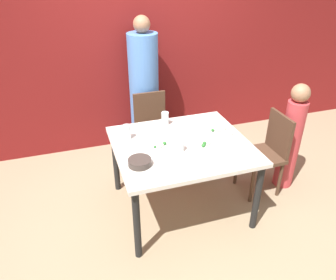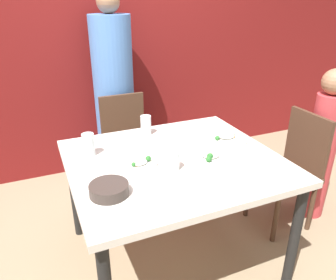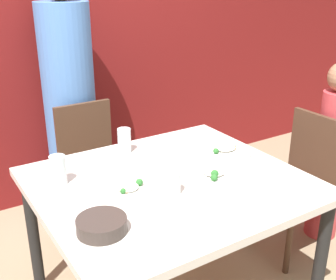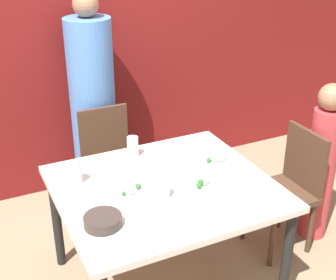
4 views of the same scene
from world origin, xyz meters
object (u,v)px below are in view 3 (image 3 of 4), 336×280
at_px(bowl_curry, 102,225).
at_px(chair_child_spot, 300,180).
at_px(chair_adult_spot, 93,165).
at_px(glass_water_tall, 58,170).
at_px(plate_rice_adult, 211,175).
at_px(person_child, 331,156).
at_px(person_adult, 70,109).

bearing_deg(bowl_curry, chair_child_spot, 9.37).
bearing_deg(chair_adult_spot, glass_water_tall, -123.30).
bearing_deg(chair_child_spot, plate_rice_adult, -82.83).
bearing_deg(chair_child_spot, chair_adult_spot, -131.50).
relative_size(person_child, plate_rice_adult, 5.26).
height_order(chair_adult_spot, chair_child_spot, same).
height_order(plate_rice_adult, glass_water_tall, glass_water_tall).
xyz_separation_m(person_adult, plate_rice_adult, (0.21, -1.32, -0.02)).
distance_m(person_adult, plate_rice_adult, 1.34).
distance_m(chair_child_spot, person_child, 0.29).
bearing_deg(plate_rice_adult, person_child, 5.30).
relative_size(person_adult, person_child, 1.43).
relative_size(chair_child_spot, plate_rice_adult, 3.91).
bearing_deg(glass_water_tall, person_adult, 67.03).
distance_m(person_child, plate_rice_adult, 1.07).
height_order(chair_child_spot, glass_water_tall, glass_water_tall).
height_order(chair_child_spot, person_child, person_child).
height_order(person_adult, bowl_curry, person_adult).
xyz_separation_m(chair_adult_spot, person_adult, (-0.00, 0.35, 0.30)).
bearing_deg(glass_water_tall, chair_adult_spot, 56.70).
bearing_deg(bowl_curry, chair_adult_spot, 69.57).
distance_m(person_adult, bowl_curry, 1.51).
bearing_deg(person_adult, chair_child_spot, -51.09).
distance_m(chair_adult_spot, bowl_curry, 1.22).
xyz_separation_m(chair_child_spot, glass_water_tall, (-1.41, 0.24, 0.33)).
relative_size(chair_adult_spot, plate_rice_adult, 3.91).
bearing_deg(chair_adult_spot, bowl_curry, -110.43).
height_order(person_adult, plate_rice_adult, person_adult).
distance_m(chair_child_spot, bowl_curry, 1.45).
bearing_deg(glass_water_tall, plate_rice_adult, -27.90).
bearing_deg(person_adult, glass_water_tall, -112.97).
xyz_separation_m(person_adult, glass_water_tall, (-0.42, -0.99, 0.04)).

